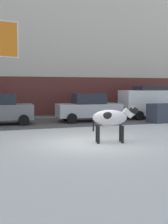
{
  "coord_description": "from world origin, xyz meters",
  "views": [
    {
      "loc": [
        -3.97,
        -11.08,
        2.25
      ],
      "look_at": [
        0.42,
        1.77,
        1.1
      ],
      "focal_mm": 47.12,
      "sensor_mm": 36.0,
      "label": 1
    }
  ],
  "objects": [
    {
      "name": "car_grey_hatchback",
      "position": [
        -2.92,
        7.16,
        0.93
      ],
      "size": [
        3.57,
        2.05,
        1.86
      ],
      "color": "slate",
      "rests_on": "ground"
    },
    {
      "name": "ground_plane",
      "position": [
        0.0,
        0.0,
        0.0
      ],
      "size": [
        120.0,
        120.0,
        0.0
      ],
      "primitive_type": "plane",
      "color": "white"
    },
    {
      "name": "building_facade",
      "position": [
        0.0,
        13.17,
        6.48
      ],
      "size": [
        44.0,
        6.1,
        13.0
      ],
      "color": "beige",
      "rests_on": "ground"
    },
    {
      "name": "car_silver_sedan",
      "position": [
        2.56,
        7.07,
        0.91
      ],
      "size": [
        4.27,
        2.13,
        1.84
      ],
      "color": "#B7BABF",
      "rests_on": "ground"
    },
    {
      "name": "road_strip",
      "position": [
        0.0,
        7.32,
        0.0
      ],
      "size": [
        60.0,
        5.6,
        0.01
      ],
      "primitive_type": "cube",
      "color": "#514F4C",
      "rests_on": "ground"
    },
    {
      "name": "car_white_van",
      "position": [
        7.63,
        7.49,
        1.24
      ],
      "size": [
        4.68,
        2.28,
        2.32
      ],
      "color": "white",
      "rests_on": "ground"
    },
    {
      "name": "dumpster",
      "position": [
        6.85,
        5.08,
        0.6
      ],
      "size": [
        1.84,
        1.33,
        1.2
      ],
      "primitive_type": "cube",
      "rotation": [
        0.0,
        0.0,
        0.14
      ],
      "color": "#383D4C",
      "rests_on": "ground"
    },
    {
      "name": "cow_holstein",
      "position": [
        0.89,
        -0.26,
        1.0
      ],
      "size": [
        1.94,
        0.93,
        1.54
      ],
      "color": "silver",
      "rests_on": "ground"
    }
  ]
}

